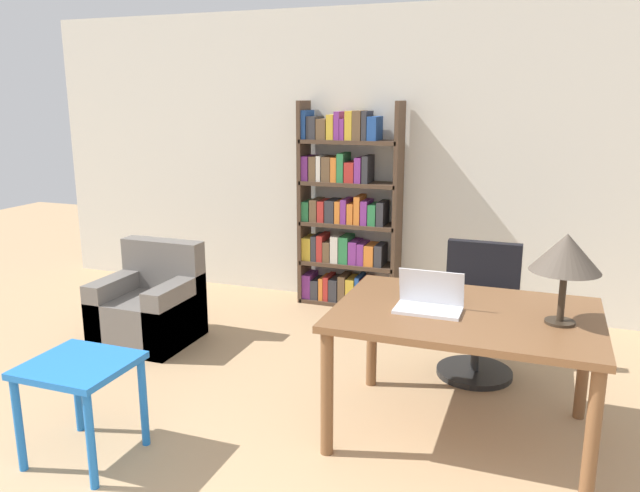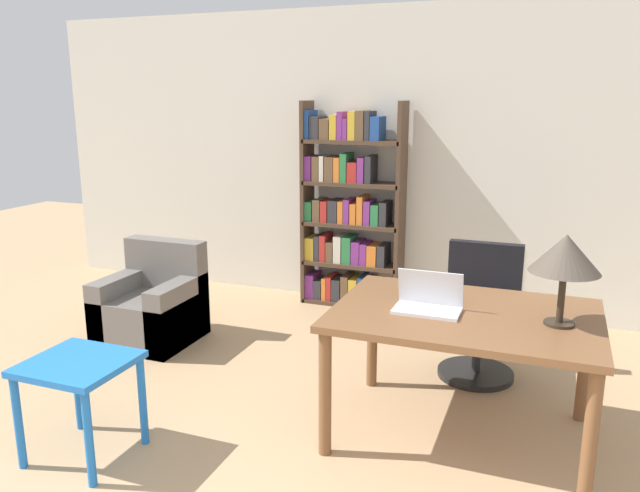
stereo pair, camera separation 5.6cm
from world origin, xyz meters
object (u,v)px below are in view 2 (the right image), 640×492
object	(u,v)px
bookshelf	(347,213)
laptop	(428,302)
office_chair	(480,316)
desk	(464,328)
table_lamp	(565,255)
side_table_blue	(79,378)
armchair	(152,308)

from	to	relation	value
bookshelf	laptop	bearing A→B (deg)	-60.64
laptop	office_chair	distance (m)	1.05
laptop	office_chair	xyz separation A→B (m)	(0.19, 0.97, -0.38)
desk	laptop	xyz separation A→B (m)	(-0.20, -0.05, 0.14)
desk	table_lamp	xyz separation A→B (m)	(0.48, -0.02, 0.47)
desk	side_table_blue	xyz separation A→B (m)	(-1.88, -0.94, -0.21)
desk	table_lamp	size ratio (longest dim) A/B	2.98
bookshelf	armchair	bearing A→B (deg)	-129.60
office_chair	bookshelf	bearing A→B (deg)	140.56
desk	office_chair	xyz separation A→B (m)	(-0.01, 0.91, -0.24)
table_lamp	desk	bearing A→B (deg)	177.10
laptop	desk	bearing A→B (deg)	14.88
table_lamp	office_chair	distance (m)	1.28
table_lamp	office_chair	world-z (taller)	table_lamp
table_lamp	side_table_blue	world-z (taller)	table_lamp
desk	armchair	xyz separation A→B (m)	(-2.54, 0.61, -0.40)
desk	laptop	size ratio (longest dim) A/B	3.96
laptop	table_lamp	size ratio (longest dim) A/B	0.75
armchair	table_lamp	bearing A→B (deg)	-11.91
office_chair	armchair	bearing A→B (deg)	-173.24
laptop	table_lamp	world-z (taller)	table_lamp
office_chair	bookshelf	xyz separation A→B (m)	(-1.36, 1.12, 0.45)
desk	side_table_blue	distance (m)	2.11
laptop	bookshelf	bearing A→B (deg)	119.36
side_table_blue	armchair	distance (m)	1.70
office_chair	bookshelf	world-z (taller)	bookshelf
office_chair	desk	bearing A→B (deg)	-89.17
laptop	side_table_blue	xyz separation A→B (m)	(-1.68, -0.88, -0.35)
side_table_blue	bookshelf	world-z (taller)	bookshelf
office_chair	armchair	distance (m)	2.55
desk	armchair	distance (m)	2.64
table_lamp	bookshelf	distance (m)	2.78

